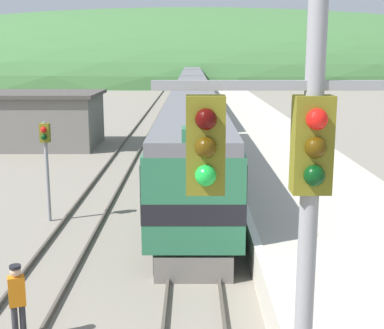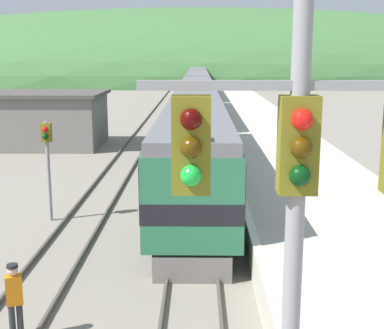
# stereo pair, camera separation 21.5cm
# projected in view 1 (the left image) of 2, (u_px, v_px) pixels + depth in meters

# --- Properties ---
(track_main) EXTENTS (1.52, 180.00, 0.16)m
(track_main) POSITION_uv_depth(u_px,v_px,m) (193.00, 100.00, 73.09)
(track_main) COLOR #4C443D
(track_main) RESTS_ON ground
(track_siding) EXTENTS (1.52, 180.00, 0.16)m
(track_siding) POSITION_uv_depth(u_px,v_px,m) (162.00, 100.00, 73.09)
(track_siding) COLOR #4C443D
(track_siding) RESTS_ON ground
(platform) EXTENTS (6.34, 140.00, 1.08)m
(platform) POSITION_uv_depth(u_px,v_px,m) (242.00, 113.00, 53.41)
(platform) COLOR #BCB5A5
(platform) RESTS_ON ground
(distant_hills) EXTENTS (221.20, 99.54, 35.26)m
(distant_hills) POSITION_uv_depth(u_px,v_px,m) (193.00, 78.00, 141.55)
(distant_hills) COLOR #3D6B38
(distant_hills) RESTS_ON ground
(station_shed) EXTENTS (7.75, 6.41, 3.75)m
(station_shed) POSITION_uv_depth(u_px,v_px,m) (45.00, 119.00, 36.80)
(station_shed) COLOR slate
(station_shed) RESTS_ON ground
(express_train_lead_car) EXTENTS (2.91, 20.44, 4.36)m
(express_train_lead_car) POSITION_uv_depth(u_px,v_px,m) (194.00, 146.00, 24.29)
(express_train_lead_car) COLOR black
(express_train_lead_car) RESTS_ON ground
(carriage_second) EXTENTS (2.90, 21.77, 4.00)m
(carriage_second) POSITION_uv_depth(u_px,v_px,m) (193.00, 103.00, 46.05)
(carriage_second) COLOR black
(carriage_second) RESTS_ON ground
(carriage_third) EXTENTS (2.90, 21.77, 4.00)m
(carriage_third) POSITION_uv_depth(u_px,v_px,m) (193.00, 87.00, 68.23)
(carriage_third) COLOR black
(carriage_third) RESTS_ON ground
(carriage_fourth) EXTENTS (2.90, 21.77, 4.00)m
(carriage_fourth) POSITION_uv_depth(u_px,v_px,m) (193.00, 79.00, 90.41)
(carriage_fourth) COLOR black
(carriage_fourth) RESTS_ON ground
(signal_mast_main) EXTENTS (3.30, 0.42, 6.92)m
(signal_mast_main) POSITION_uv_depth(u_px,v_px,m) (310.00, 210.00, 5.63)
(signal_mast_main) COLOR gray
(signal_mast_main) RESTS_ON ground
(signal_post_siding) EXTENTS (0.36, 0.42, 3.84)m
(signal_post_siding) POSITION_uv_depth(u_px,v_px,m) (47.00, 151.00, 20.05)
(signal_post_siding) COLOR gray
(signal_post_siding) RESTS_ON ground
(track_worker) EXTENTS (0.41, 0.33, 1.82)m
(track_worker) POSITION_uv_depth(u_px,v_px,m) (18.00, 298.00, 11.78)
(track_worker) COLOR #2D2D33
(track_worker) RESTS_ON ground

